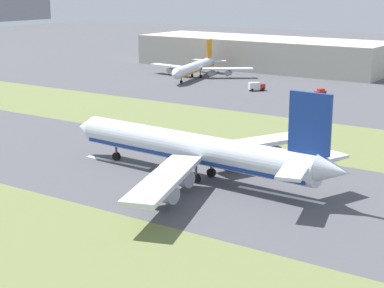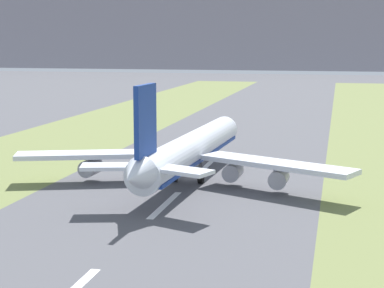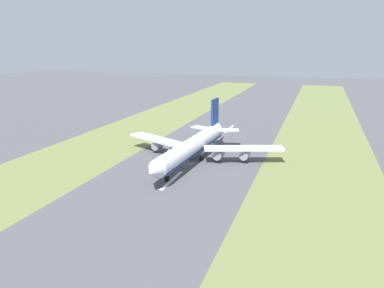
% 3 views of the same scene
% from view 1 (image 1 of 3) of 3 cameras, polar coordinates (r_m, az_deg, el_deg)
% --- Properties ---
extents(ground_plane, '(800.00, 800.00, 0.00)m').
position_cam_1_polar(ground_plane, '(132.08, -0.44, -2.87)').
color(ground_plane, '#4C4C51').
extents(grass_median_west, '(40.00, 600.00, 0.01)m').
position_cam_1_polar(grass_median_west, '(100.68, -15.40, -8.97)').
color(grass_median_west, olive).
rests_on(grass_median_west, ground).
extents(grass_median_east, '(40.00, 600.00, 0.01)m').
position_cam_1_polar(grass_median_east, '(169.71, 8.26, 0.84)').
color(grass_median_east, olive).
rests_on(grass_median_east, ground).
extents(centreline_dash_mid, '(1.20, 18.00, 0.01)m').
position_cam_1_polar(centreline_dash_mid, '(121.79, 7.83, -4.49)').
color(centreline_dash_mid, silver).
rests_on(centreline_dash_mid, ground).
extents(centreline_dash_far, '(1.20, 18.00, 0.01)m').
position_cam_1_polar(centreline_dash_far, '(143.17, -6.62, -1.61)').
color(centreline_dash_far, silver).
rests_on(centreline_dash_far, ground).
extents(airplane_main_jet, '(64.05, 67.19, 20.20)m').
position_cam_1_polar(airplane_main_jet, '(128.62, 0.68, -0.55)').
color(airplane_main_jet, silver).
rests_on(airplane_main_jet, ground).
extents(terminal_building, '(36.00, 117.15, 13.79)m').
position_cam_1_polar(terminal_building, '(302.26, 6.17, 8.04)').
color(terminal_building, '#BCB7A8').
rests_on(terminal_building, ground).
extents(airplane_parked_apron, '(48.10, 45.11, 14.66)m').
position_cam_1_polar(airplane_parked_apron, '(269.12, 0.33, 6.84)').
color(airplane_parked_apron, silver).
rests_on(airplane_parked_apron, ground).
extents(service_truck, '(6.06, 5.47, 3.10)m').
position_cam_1_polar(service_truck, '(237.74, 5.74, 5.13)').
color(service_truck, '#B2231E').
rests_on(service_truck, ground).
extents(apron_car, '(4.75, 3.44, 2.03)m').
position_cam_1_polar(apron_car, '(233.33, 11.35, 4.59)').
color(apron_car, '#B2231E').
rests_on(apron_car, ground).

